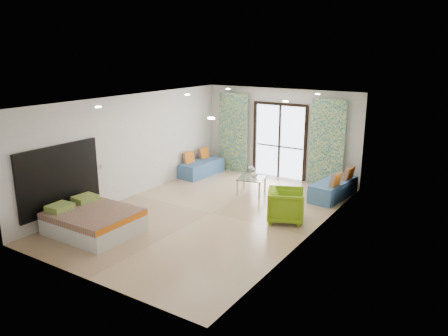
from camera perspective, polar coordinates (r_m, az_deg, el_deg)
The scene contains 24 objects.
floor at distance 10.58m, azimuth -1.73°, elevation -5.88°, with size 5.00×7.50×0.01m, color tan, non-canonical shape.
ceiling at distance 9.93m, azimuth -1.86°, elevation 8.82°, with size 5.00×7.50×0.01m, color silver, non-canonical shape.
wall_back at distance 13.36m, azimuth 7.35°, elevation 4.50°, with size 5.00×0.01×2.70m, color silver, non-canonical shape.
wall_front at distance 7.51m, azimuth -18.21°, elevation -4.65°, with size 5.00×0.01×2.70m, color silver, non-canonical shape.
wall_left at distance 11.73m, azimuth -11.94°, elevation 2.80°, with size 0.01×7.50×2.70m, color silver, non-canonical shape.
wall_right at distance 9.04m, azimuth 11.40°, elevation -0.85°, with size 0.01×7.50×2.70m, color silver, non-canonical shape.
balcony_door at distance 13.35m, azimuth 7.28°, elevation 4.10°, with size 1.76×0.08×2.28m.
balcony_rail at distance 13.42m, azimuth 7.26°, elevation 2.81°, with size 1.52×0.03×0.04m, color #595451.
curtain_left at distance 13.94m, azimuth 1.24°, elevation 4.66°, with size 1.00×0.10×2.50m, color white.
curtain_right at distance 12.64m, azimuth 13.34°, elevation 3.14°, with size 1.00×0.10×2.50m, color white.
downlight_a at distance 9.37m, azimuth -16.11°, elevation 7.67°, with size 0.12×0.12×0.02m, color #FFE0B2.
downlight_b at distance 7.51m, azimuth -1.67°, elevation 6.52°, with size 0.12×0.12×0.02m, color #FFE0B2.
downlight_c at distance 11.56m, azimuth -4.82°, elevation 9.53°, with size 0.12×0.12×0.02m, color #FFE0B2.
downlight_d at distance 10.11m, azimuth 8.05°, elevation 8.63°, with size 0.12×0.12×0.02m, color #FFE0B2.
downlight_e at distance 13.19m, azimuth 0.53°, elevation 10.28°, with size 0.12×0.12×0.02m, color #FFE0B2.
downlight_f at distance 11.95m, azimuth 12.14°, elevation 9.43°, with size 0.12×0.12×0.02m, color #FFE0B2.
headboard at distance 10.31m, azimuth -20.66°, elevation -1.29°, with size 0.06×2.10×1.50m, color black.
switch_plate at distance 11.07m, azimuth -15.57°, elevation 0.23°, with size 0.02×0.10×0.10m, color silver.
bed at distance 9.82m, azimuth -16.73°, elevation -6.65°, with size 1.79×1.46×0.62m.
daybed_left at distance 13.67m, azimuth -2.94°, elevation 0.10°, with size 0.72×1.62×0.78m.
daybed_right at distance 11.89m, azimuth 14.14°, elevation -2.63°, with size 0.85×1.73×0.82m.
coffee_table at distance 11.83m, azimuth 3.61°, elevation -1.51°, with size 0.84×0.84×0.80m.
vase at distance 11.80m, azimuth 3.96°, elevation -0.80°, with size 0.20×0.20×0.20m, color white.
armchair at distance 10.06m, azimuth 8.10°, elevation -4.65°, with size 0.80×0.75×0.82m, color #73A114.
Camera 1 is at (5.59, -8.13, 3.80)m, focal length 35.00 mm.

